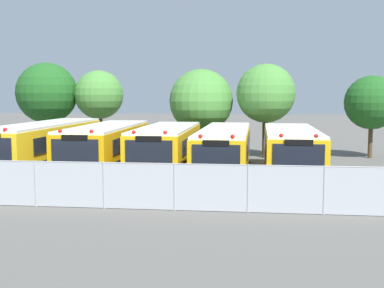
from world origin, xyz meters
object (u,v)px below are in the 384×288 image
at_px(school_bus_0, 45,145).
at_px(school_bus_4, 291,150).
at_px(school_bus_2, 167,148).
at_px(school_bus_3, 225,149).
at_px(tree_1, 99,95).
at_px(tree_3, 266,93).
at_px(tree_0, 45,93).
at_px(tree_4, 372,104).
at_px(school_bus_1, 107,146).
at_px(tree_2, 203,101).

height_order(school_bus_0, school_bus_4, school_bus_0).
height_order(school_bus_2, school_bus_3, school_bus_2).
bearing_deg(tree_1, tree_3, -9.92).
relative_size(school_bus_4, tree_0, 1.52).
bearing_deg(tree_4, school_bus_2, -147.96).
bearing_deg(school_bus_4, tree_0, -26.91).
bearing_deg(tree_0, school_bus_1, -50.57).
distance_m(school_bus_0, school_bus_4, 13.06).
bearing_deg(school_bus_3, tree_3, -106.73).
xyz_separation_m(school_bus_0, school_bus_2, (6.64, 0.31, -0.08)).
distance_m(school_bus_3, tree_1, 13.81).
xyz_separation_m(school_bus_2, tree_0, (-10.60, 8.88, 2.95)).
distance_m(school_bus_4, tree_1, 16.47).
relative_size(tree_1, tree_4, 1.10).
height_order(school_bus_1, school_bus_2, school_bus_1).
distance_m(tree_1, tree_2, 7.92).
bearing_deg(school_bus_3, school_bus_0, 2.39).
xyz_separation_m(school_bus_3, tree_2, (-1.93, 8.13, 2.39)).
xyz_separation_m(tree_2, tree_3, (4.25, -0.88, 0.51)).
height_order(school_bus_1, school_bus_4, school_bus_1).
xyz_separation_m(school_bus_0, tree_3, (12.01, 7.49, 2.79)).
xyz_separation_m(school_bus_1, tree_1, (-3.42, 9.33, 2.76)).
relative_size(tree_0, tree_3, 1.05).
bearing_deg(tree_4, school_bus_3, -139.92).
bearing_deg(tree_3, school_bus_4, -82.06).
relative_size(school_bus_4, tree_4, 1.83).
bearing_deg(school_bus_2, school_bus_4, 177.53).
distance_m(school_bus_2, tree_0, 14.14).
bearing_deg(school_bus_0, tree_1, -89.47).
height_order(tree_0, tree_3, tree_0).
distance_m(school_bus_2, school_bus_4, 6.42).
bearing_deg(school_bus_2, tree_3, -126.76).
xyz_separation_m(tree_0, tree_4, (22.89, -1.19, -0.76)).
xyz_separation_m(school_bus_1, school_bus_3, (6.33, -0.03, -0.06)).
distance_m(tree_1, tree_3, 12.25).
distance_m(school_bus_2, tree_4, 14.66).
distance_m(school_bus_3, tree_4, 12.26).
bearing_deg(tree_3, tree_4, 4.23).
relative_size(school_bus_1, tree_0, 1.58).
xyz_separation_m(school_bus_0, tree_1, (-0.05, 9.60, 2.70)).
relative_size(tree_0, tree_4, 1.20).
distance_m(tree_3, tree_4, 6.96).
height_order(school_bus_0, school_bus_1, school_bus_0).
xyz_separation_m(school_bus_0, tree_2, (7.77, 8.37, 2.28)).
relative_size(school_bus_2, tree_0, 1.46).
relative_size(school_bus_0, tree_1, 1.90).
distance_m(tree_1, tree_4, 19.05).
height_order(school_bus_3, tree_3, tree_3).
xyz_separation_m(school_bus_4, tree_3, (-1.04, 7.47, 2.90)).
bearing_deg(school_bus_1, tree_2, -119.56).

